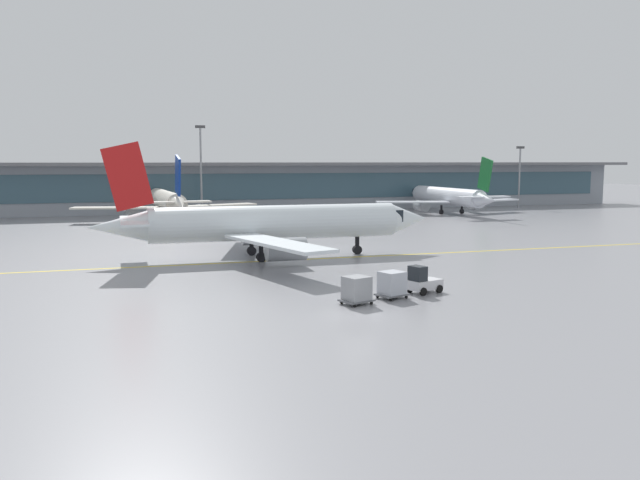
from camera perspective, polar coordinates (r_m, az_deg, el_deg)
The scene contains 11 objects.
ground_plane at distance 41.93m, azimuth 3.38°, elevation -6.61°, with size 400.00×400.00×0.00m, color gray.
taxiway_centreline_stripe at distance 64.88m, azimuth -3.43°, elevation -1.79°, with size 110.00×0.36×0.01m, color yellow.
terminal_concourse at distance 129.43m, azimuth -11.45°, elevation 4.59°, with size 198.66×11.00×9.60m.
gate_airplane_1 at distance 111.08m, azimuth -13.27°, elevation 3.32°, with size 30.29×32.60×10.80m.
gate_airplane_2 at distance 125.77m, azimuth 11.14°, elevation 3.75°, with size 29.79×31.93×10.61m.
taxiing_regional_jet at distance 66.27m, azimuth -4.27°, elevation 1.43°, with size 35.15×32.78×11.67m.
baggage_tug at distance 49.24m, azimuth 8.95°, elevation -3.59°, with size 2.91×2.27×2.10m.
cargo_dolly_lead at distance 47.08m, azimuth 6.32°, elevation -3.83°, with size 2.50×2.19×1.94m.
cargo_dolly_trailing at distance 44.92m, azimuth 3.22°, elevation -4.32°, with size 2.50×2.19×1.94m.
apron_light_mast_1 at distance 121.61m, azimuth -10.37°, elevation 6.33°, with size 1.80×0.36×16.30m.
apron_light_mast_2 at distance 145.16m, azimuth 17.06°, elevation 5.55°, with size 1.80×0.36×12.98m.
Camera 1 is at (-14.95, -37.94, 9.77)m, focal length 36.58 mm.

